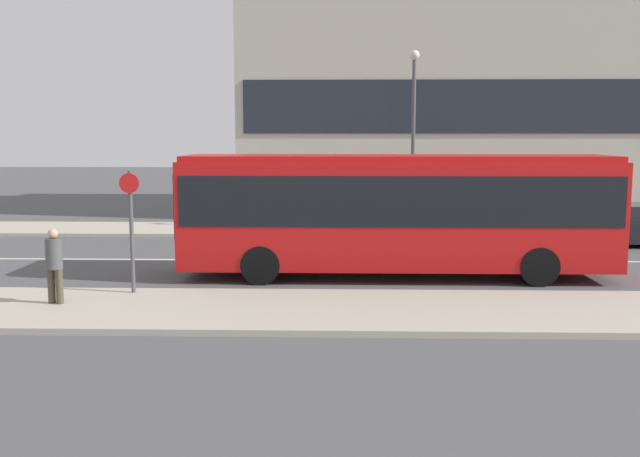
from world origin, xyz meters
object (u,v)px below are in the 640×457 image
pedestrian_near_stop (54,262)px  street_lamp (413,121)px  bus_stop_sign (131,222)px  parked_car_0 (634,226)px  city_bus (396,207)px

pedestrian_near_stop → street_lamp: size_ratio=0.24×
pedestrian_near_stop → bus_stop_sign: (1.33, 1.07, 0.70)m
parked_car_0 → bus_stop_sign: bus_stop_sign is taller
pedestrian_near_stop → city_bus: bearing=-137.0°
bus_stop_sign → street_lamp: 12.90m
pedestrian_near_stop → bus_stop_sign: 1.84m
city_bus → pedestrian_near_stop: (-7.38, -3.74, -0.78)m
parked_car_0 → street_lamp: bearing=163.1°
city_bus → parked_car_0: (8.35, 5.56, -1.16)m
parked_car_0 → city_bus: bearing=-146.4°
pedestrian_near_stop → bus_stop_sign: size_ratio=0.58×
city_bus → street_lamp: 8.15m
pedestrian_near_stop → bus_stop_sign: bearing=-124.9°
parked_car_0 → street_lamp: 8.24m
parked_car_0 → bus_stop_sign: 16.62m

